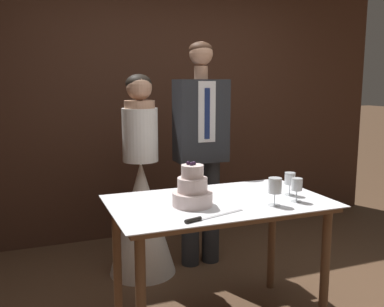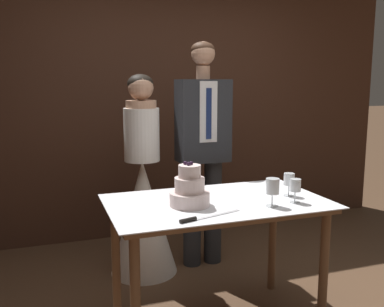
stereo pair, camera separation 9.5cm
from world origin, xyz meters
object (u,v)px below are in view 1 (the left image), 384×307
Objects in this scene: wine_glass_near at (297,186)px; groom at (201,145)px; wine_glass_middle at (275,186)px; bride at (142,203)px; cake_table at (219,216)px; tiered_cake at (192,190)px; wine_glass_far at (290,180)px; cake_knife at (204,218)px.

wine_glass_near is 1.13m from groom.
wine_glass_middle is 1.30m from bride.
wine_glass_middle is (-0.17, -0.03, 0.02)m from wine_glass_near.
groom reaches higher than cake_table.
tiered_cake is at bearing -86.10° from bride.
wine_glass_near reaches higher than cake_table.
cake_table is 0.51m from wine_glass_near.
wine_glass_middle is 0.28m from wine_glass_far.
tiered_cake is 1.59× the size of wine_glass_middle.
wine_glass_far is (0.48, -0.05, 0.20)m from cake_table.
wine_glass_far is (0.71, 0.26, 0.09)m from cake_knife.
wine_glass_near is (0.62, -0.15, 0.01)m from tiered_cake.
groom reaches higher than wine_glass_middle.
groom is (0.45, 0.96, 0.11)m from tiered_cake.
bride is (-0.69, 1.11, -0.33)m from wine_glass_near.
groom is at bearing 103.03° from wine_glass_far.
cake_table is 1.00m from groom.
wine_glass_near is at bearing -80.96° from groom.
wine_glass_middle is 0.10× the size of bride.
groom is (-0.00, 1.13, 0.09)m from wine_glass_middle.
wine_glass_near is 0.87× the size of wine_glass_middle.
cake_table is at bearing 11.66° from tiered_cake.
cake_table is 5.05× the size of tiered_cake.
wine_glass_far is 1.00m from groom.
tiered_cake is 0.14× the size of groom.
wine_glass_middle is at bearing -89.75° from groom.
wine_glass_far is at bearing 3.93° from cake_knife.
wine_glass_near is at bearing -6.30° from cake_knife.
cake_table is 0.72× the size of groom.
tiered_cake is at bearing 179.38° from wine_glass_far.
groom reaches higher than wine_glass_far.
tiered_cake is 0.17× the size of bride.
tiered_cake is at bearing -115.09° from groom.
cake_table is 9.04× the size of wine_glass_far.
bride is at bearing 75.38° from cake_knife.
wine_glass_far is 1.26m from bride.
cake_knife is at bearing -98.34° from tiered_cake.
wine_glass_near is at bearing -13.61° from tiered_cake.
tiered_cake reaches higher than cake_knife.
groom is at bearing -0.07° from bride.
wine_glass_middle is 0.09× the size of groom.
cake_knife is 1.25m from bride.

